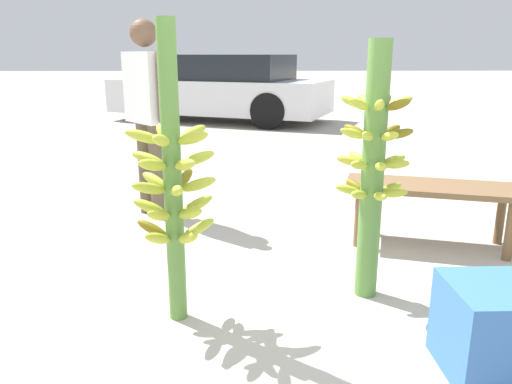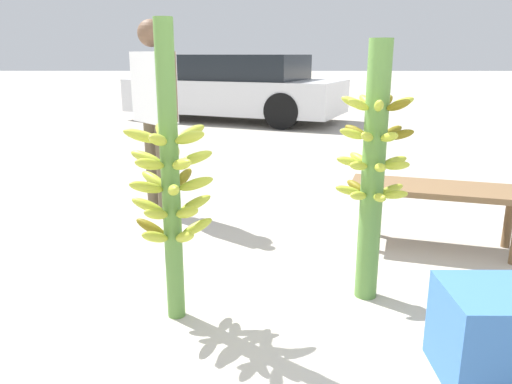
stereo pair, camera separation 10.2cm
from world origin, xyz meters
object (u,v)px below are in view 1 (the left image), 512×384
banana_stalk_left (173,182)px  parked_car (223,89)px  produce_crate (494,330)px  banana_stalk_center (373,167)px  vendor_person (147,103)px  market_bench (432,194)px

banana_stalk_left → parked_car: 7.98m
produce_crate → banana_stalk_center: bearing=115.7°
banana_stalk_left → produce_crate: banana_stalk_left is taller
vendor_person → produce_crate: (1.80, -2.24, -0.74)m
banana_stalk_left → vendor_person: (-0.42, 1.74, 0.21)m
market_bench → parked_car: size_ratio=0.27×
banana_stalk_left → market_bench: banana_stalk_left is taller
market_bench → produce_crate: bearing=-83.9°
vendor_person → parked_car: (0.39, 6.25, -0.29)m
banana_stalk_center → market_bench: size_ratio=1.11×
vendor_person → market_bench: size_ratio=1.26×
parked_car → produce_crate: bearing=-147.9°
banana_stalk_center → market_bench: (0.63, 0.74, -0.36)m
banana_stalk_center → produce_crate: (0.35, -0.74, -0.54)m
banana_stalk_center → produce_crate: 0.98m
vendor_person → produce_crate: size_ratio=3.95×
banana_stalk_left → banana_stalk_center: banana_stalk_left is taller
parked_car → market_bench: bearing=-143.8°
parked_car → produce_crate: size_ratio=11.64×
market_bench → parked_car: (-1.69, 7.01, 0.27)m
banana_stalk_center → parked_car: size_ratio=0.30×
banana_stalk_center → produce_crate: bearing=-64.3°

